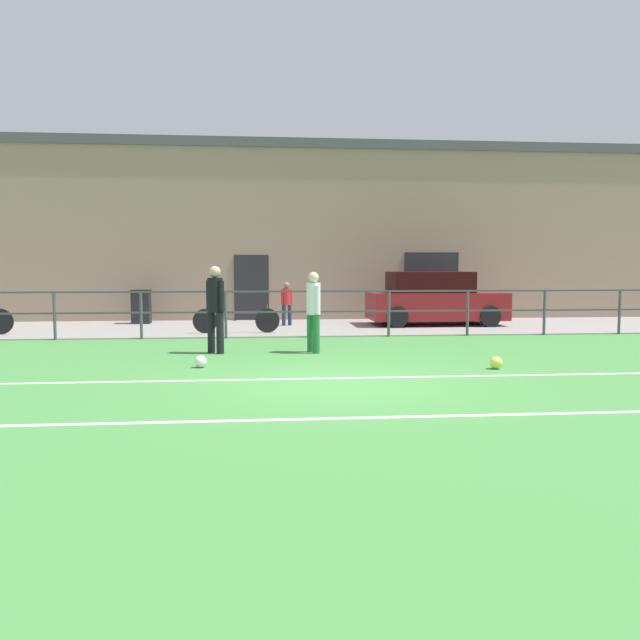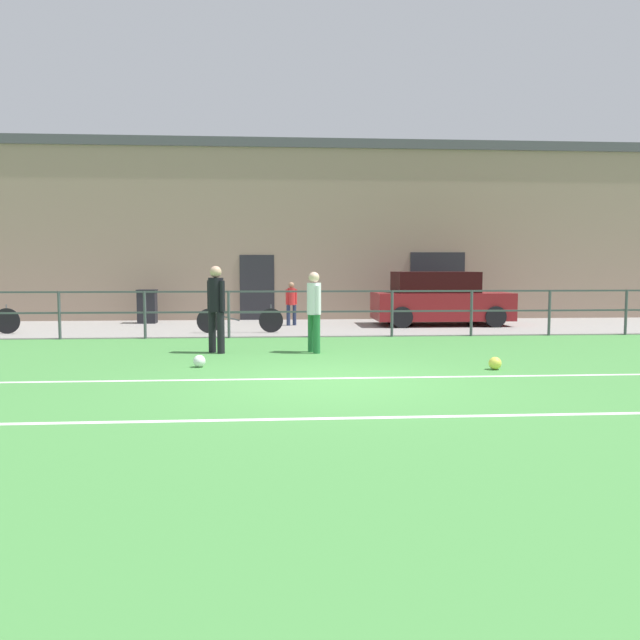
% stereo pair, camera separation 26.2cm
% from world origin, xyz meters
% --- Properties ---
extents(ground, '(60.00, 44.00, 0.04)m').
position_xyz_m(ground, '(0.00, 0.00, -0.02)').
color(ground, '#478C42').
extents(field_line_touchline, '(36.00, 0.11, 0.00)m').
position_xyz_m(field_line_touchline, '(0.00, 0.29, 0.00)').
color(field_line_touchline, white).
rests_on(field_line_touchline, ground).
extents(field_line_hash, '(36.00, 0.11, 0.00)m').
position_xyz_m(field_line_hash, '(0.00, -2.30, 0.00)').
color(field_line_hash, white).
rests_on(field_line_hash, ground).
extents(pavement_strip, '(48.00, 5.00, 0.02)m').
position_xyz_m(pavement_strip, '(0.00, 8.50, 0.01)').
color(pavement_strip, gray).
rests_on(pavement_strip, ground).
extents(perimeter_fence, '(36.07, 0.07, 1.15)m').
position_xyz_m(perimeter_fence, '(0.00, 6.00, 0.75)').
color(perimeter_fence, '#474C51').
rests_on(perimeter_fence, ground).
extents(clubhouse_facade, '(28.00, 2.56, 5.79)m').
position_xyz_m(clubhouse_facade, '(0.00, 12.20, 2.90)').
color(clubhouse_facade, gray).
rests_on(clubhouse_facade, ground).
extents(player_goalkeeper, '(0.38, 0.36, 1.74)m').
position_xyz_m(player_goalkeeper, '(-2.06, 3.35, 0.99)').
color(player_goalkeeper, black).
rests_on(player_goalkeeper, ground).
extents(player_striker, '(0.28, 0.42, 1.62)m').
position_xyz_m(player_striker, '(-0.10, 3.25, 0.92)').
color(player_striker, '#237038').
rests_on(player_striker, ground).
extents(soccer_ball_match, '(0.21, 0.21, 0.21)m').
position_xyz_m(soccer_ball_match, '(-2.19, 1.55, 0.11)').
color(soccer_ball_match, white).
rests_on(soccer_ball_match, ground).
extents(soccer_ball_spare, '(0.22, 0.22, 0.22)m').
position_xyz_m(soccer_ball_spare, '(2.81, 0.93, 0.11)').
color(soccer_ball_spare, '#E5E04C').
rests_on(soccer_ball_spare, ground).
extents(spectator_child, '(0.33, 0.22, 1.26)m').
position_xyz_m(spectator_child, '(-0.41, 8.99, 0.74)').
color(spectator_child, '#232D4C').
rests_on(spectator_child, pavement_strip).
extents(parked_car_red, '(3.93, 1.89, 1.56)m').
position_xyz_m(parked_car_red, '(3.93, 8.84, 0.76)').
color(parked_car_red, maroon).
rests_on(parked_car_red, pavement_strip).
extents(bicycle_parked_1, '(2.23, 0.04, 0.73)m').
position_xyz_m(bicycle_parked_1, '(-1.79, 7.03, 0.35)').
color(bicycle_parked_1, black).
rests_on(bicycle_parked_1, pavement_strip).
extents(trash_bin_0, '(0.57, 0.48, 1.02)m').
position_xyz_m(trash_bin_0, '(-4.74, 10.02, 0.53)').
color(trash_bin_0, black).
rests_on(trash_bin_0, pavement_strip).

